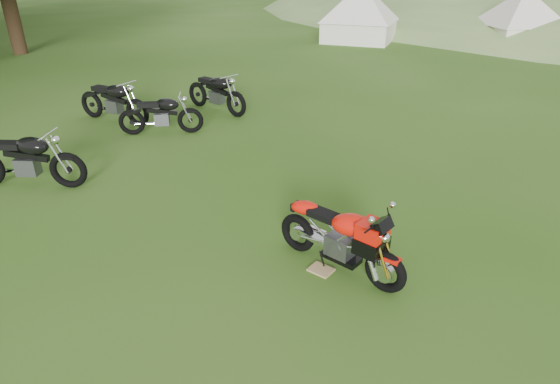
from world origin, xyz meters
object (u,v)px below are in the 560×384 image
(sport_motorcycle, at_px, (340,233))
(vintage_moto_c, at_px, (160,114))
(vintage_moto_a, at_px, (24,158))
(vintage_moto_b, at_px, (113,100))
(vintage_moto_d, at_px, (216,91))
(tent_left, at_px, (360,12))
(tent_mid, at_px, (521,16))
(plywood_board, at_px, (321,270))

(sport_motorcycle, distance_m, vintage_moto_c, 6.05)
(vintage_moto_a, xyz_separation_m, vintage_moto_b, (-0.71, 3.50, 0.01))
(vintage_moto_b, xyz_separation_m, vintage_moto_d, (1.97, 1.47, -0.01))
(vintage_moto_c, bearing_deg, vintage_moto_a, -127.07)
(vintage_moto_c, height_order, vintage_moto_d, vintage_moto_d)
(vintage_moto_c, bearing_deg, vintage_moto_d, 53.62)
(vintage_moto_a, height_order, tent_left, tent_left)
(sport_motorcycle, distance_m, vintage_moto_b, 7.51)
(vintage_moto_b, height_order, vintage_moto_c, vintage_moto_b)
(sport_motorcycle, height_order, vintage_moto_d, vintage_moto_d)
(vintage_moto_d, height_order, tent_mid, tent_mid)
(sport_motorcycle, relative_size, vintage_moto_d, 0.88)
(sport_motorcycle, distance_m, tent_mid, 19.80)
(sport_motorcycle, distance_m, vintage_moto_a, 5.50)
(sport_motorcycle, bearing_deg, vintage_moto_a, -164.27)
(sport_motorcycle, bearing_deg, tent_mid, 101.00)
(vintage_moto_a, bearing_deg, sport_motorcycle, -22.38)
(vintage_moto_a, height_order, tent_mid, tent_mid)
(vintage_moto_a, xyz_separation_m, tent_left, (3.07, 17.42, 0.77))
(vintage_moto_b, bearing_deg, plywood_board, -26.25)
(sport_motorcycle, relative_size, vintage_moto_b, 0.86)
(vintage_moto_d, distance_m, tent_mid, 16.07)
(vintage_moto_a, distance_m, vintage_moto_d, 5.13)
(vintage_moto_c, bearing_deg, tent_left, 58.37)
(vintage_moto_a, xyz_separation_m, tent_mid, (10.02, 18.42, 0.72))
(vintage_moto_a, bearing_deg, vintage_moto_c, 61.81)
(plywood_board, height_order, vintage_moto_d, vintage_moto_d)
(vintage_moto_a, height_order, vintage_moto_b, vintage_moto_b)
(sport_motorcycle, bearing_deg, vintage_moto_d, 150.12)
(tent_left, relative_size, tent_mid, 1.05)
(plywood_board, height_order, tent_mid, tent_mid)
(sport_motorcycle, xyz_separation_m, tent_left, (-2.36, 18.25, 0.77))
(vintage_moto_d, bearing_deg, tent_left, 105.57)
(sport_motorcycle, relative_size, plywood_board, 6.06)
(vintage_moto_a, xyz_separation_m, vintage_moto_d, (1.26, 4.97, 0.00))
(vintage_moto_a, height_order, vintage_moto_d, same)
(vintage_moto_d, bearing_deg, vintage_moto_c, -79.92)
(tent_left, bearing_deg, tent_mid, 12.45)
(vintage_moto_a, relative_size, tent_left, 0.66)
(sport_motorcycle, distance_m, tent_left, 18.42)
(plywood_board, bearing_deg, vintage_moto_b, 143.32)
(plywood_board, relative_size, tent_mid, 0.10)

